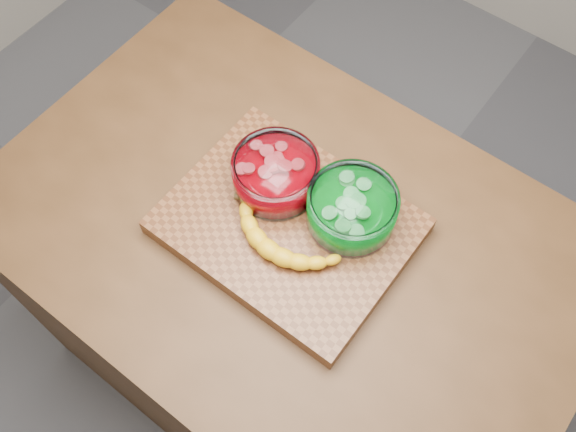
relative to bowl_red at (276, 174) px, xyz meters
The scene contains 6 objects.
ground 0.98m from the bowl_red, 36.78° to the right, with size 3.50×3.50×0.00m, color #57565B.
counter 0.53m from the bowl_red, 36.78° to the right, with size 1.20×0.80×0.90m, color #4B2D16.
cutting_board 0.10m from the bowl_red, 36.78° to the right, with size 0.45×0.35×0.04m, color brown.
bowl_red is the anchor object (origin of this frame).
bowl_green 0.16m from the bowl_red, ahead, with size 0.17×0.17×0.08m.
banana 0.13m from the bowl_red, 49.18° to the right, with size 0.27×0.12×0.04m, color gold, non-canonical shape.
Camera 1 is at (0.35, -0.46, 2.02)m, focal length 40.00 mm.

